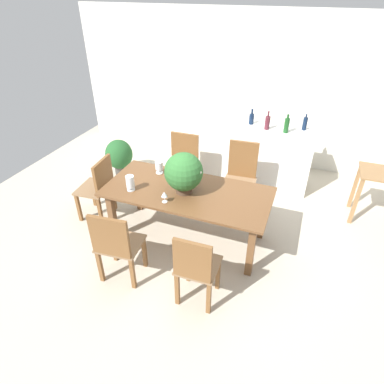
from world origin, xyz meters
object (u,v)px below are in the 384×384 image
Objects in this scene: flower_centerpiece at (184,172)px; kitchen_counter at (255,155)px; wine_bottle_green at (267,123)px; wine_glass at (164,195)px; dining_table at (187,198)px; crystal_vase_left at (159,166)px; side_table at (383,185)px; wine_bottle_amber at (252,118)px; chair_far_left at (183,163)px; chair_far_right at (241,173)px; chair_head_end at (99,185)px; wine_bottle_dark at (287,125)px; chair_near_left at (116,244)px; crystal_vase_center_near at (130,182)px; potted_plant_floor at (119,155)px; chair_near_right at (196,267)px; wine_bottle_tall at (305,123)px.

flower_centerpiece is 1.97m from kitchen_counter.
wine_glass is at bearing -111.27° from wine_bottle_green.
wine_glass reaches higher than dining_table.
crystal_vase_left is 3.08m from side_table.
wine_bottle_amber is (-0.14, 0.09, 0.58)m from kitchen_counter.
chair_far_right is at bearing -2.26° from chair_far_left.
crystal_vase_left is at bearing -159.75° from side_table.
chair_head_end is at bearing -161.86° from crystal_vase_left.
wine_glass is at bearing -59.36° from crystal_vase_left.
wine_bottle_amber is at bearing 147.46° from kitchen_counter.
flower_centerpiece reaches higher than kitchen_counter.
chair_head_end is 2.90m from wine_bottle_dark.
chair_near_left is 0.83m from crystal_vase_center_near.
potted_plant_floor is at bearing -165.43° from kitchen_counter.
side_table is at bearing -130.68° from chair_near_right.
kitchen_counter reaches higher than chair_head_end.
dining_table is 0.73m from crystal_vase_center_near.
crystal_vase_left is 0.67× the size of wine_bottle_tall.
wine_bottle_green is (1.11, 0.76, 0.54)m from chair_far_left.
dining_table reaches higher than potted_plant_floor.
crystal_vase_left is at bearing 74.10° from crystal_vase_center_near.
flower_centerpiece is 0.29× the size of kitchen_counter.
wine_bottle_tall is at bearing 18.45° from wine_bottle_green.
flower_centerpiece is at bearing -119.81° from chair_far_right.
dining_table is 1.09m from chair_far_left.
chair_far_left is at bearing -95.31° from chair_near_left.
side_table is 1.19× the size of potted_plant_floor.
wine_bottle_amber reaches higher than potted_plant_floor.
flower_centerpiece is 2.80m from side_table.
wine_bottle_amber is (-0.27, 0.13, -0.02)m from wine_bottle_green.
chair_near_right is at bearing -129.43° from side_table.
crystal_vase_center_near is 0.31× the size of potted_plant_floor.
kitchen_counter is at bearing 162.34° from wine_bottle_green.
wine_glass is at bearing -78.38° from chair_far_left.
chair_far_left is at bearing -140.85° from kitchen_counter.
potted_plant_floor is at bearing 170.27° from chair_far_right.
dining_table is 8.21× the size of wine_bottle_tall.
potted_plant_floor is (-2.23, 2.15, -0.16)m from chair_near_right.
wine_bottle_tall is (1.22, 1.96, 0.07)m from flower_centerpiece.
chair_far_right is at bearing -120.90° from chair_near_left.
chair_head_end is 3.68× the size of wine_bottle_tall.
wine_glass is 0.58× the size of wine_bottle_amber.
kitchen_counter is at bearing 55.69° from crystal_vase_left.
side_table is (1.72, -0.40, -0.52)m from wine_bottle_green.
chair_far_right is at bearing -84.23° from wine_bottle_amber.
chair_near_left is 0.93× the size of chair_far_right.
crystal_vase_left reaches higher than wine_glass.
crystal_vase_left is at bearing -124.31° from kitchen_counter.
wine_bottle_amber is at bearing 164.05° from wine_bottle_dark.
wine_bottle_dark is 2.85m from potted_plant_floor.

